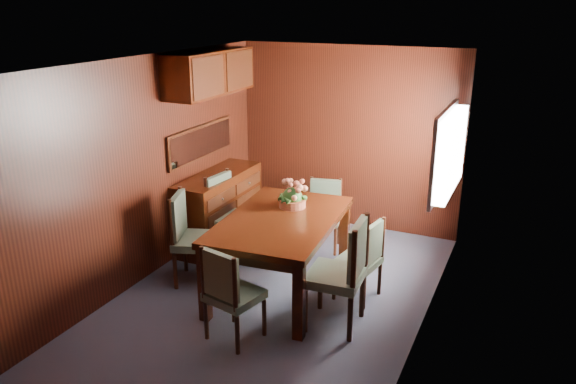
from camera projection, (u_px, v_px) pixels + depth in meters
The scene contains 11 objects.
ground at pixel (274, 297), 5.84m from camera, with size 4.50×4.50×0.00m, color #3B3E50.
room_shell at pixel (278, 136), 5.63m from camera, with size 3.06×4.52×2.41m.
sideboard at pixel (219, 208), 7.04m from camera, with size 0.48×1.40×0.90m, color black.
dining_table at pixel (281, 228), 5.77m from camera, with size 1.22×1.83×0.82m.
chair_left_near at pixel (189, 233), 6.01m from camera, with size 0.59×0.61×1.01m.
chair_left_far at pixel (227, 211), 6.65m from camera, with size 0.51×0.53×1.01m.
chair_right_near at pixel (344, 268), 5.14m from camera, with size 0.52×0.54×1.08m.
chair_right_far at pixel (364, 256), 5.66m from camera, with size 0.46×0.47×0.87m.
chair_head at pixel (229, 290), 4.93m from camera, with size 0.52×0.51×0.92m.
chair_foot at pixel (324, 210), 6.89m from camera, with size 0.48×0.47×0.87m.
flower_centerpiece at pixel (292, 194), 5.99m from camera, with size 0.31×0.31×0.31m.
Camera 1 is at (2.27, -4.64, 2.93)m, focal length 35.00 mm.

